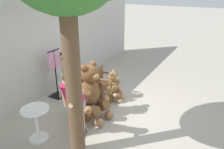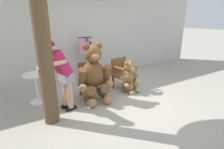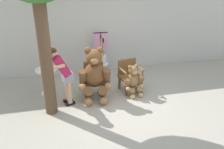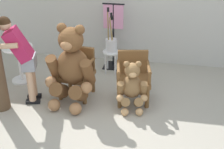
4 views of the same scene
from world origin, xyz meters
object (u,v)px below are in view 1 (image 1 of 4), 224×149
object	(u,v)px
person_visitor	(74,99)
brush_bucket	(64,77)
teddy_bear_small	(114,86)
clothing_display_stand	(56,73)
teddy_bear_large	(92,92)
white_stool	(64,86)
round_side_table	(36,120)
wooden_chair_right	(104,83)
wooden_chair_left	(83,98)

from	to	relation	value
person_visitor	brush_bucket	bearing A→B (deg)	47.28
person_visitor	brush_bucket	size ratio (longest dim) A/B	1.70
teddy_bear_small	clothing_display_stand	distance (m)	1.65
teddy_bear_large	teddy_bear_small	world-z (taller)	teddy_bear_large
white_stool	round_side_table	size ratio (longest dim) A/B	0.64
wooden_chair_right	brush_bucket	size ratio (longest dim) A/B	0.96
brush_bucket	clothing_display_stand	xyz separation A→B (m)	(-0.00, 0.27, 0.09)
wooden_chair_left	teddy_bear_small	world-z (taller)	wooden_chair_left
round_side_table	white_stool	bearing A→B (deg)	22.56
teddy_bear_small	brush_bucket	xyz separation A→B (m)	(-0.58, 1.24, 0.22)
teddy_bear_large	round_side_table	size ratio (longest dim) A/B	1.93
teddy_bear_small	wooden_chair_right	bearing A→B (deg)	93.89
wooden_chair_right	clothing_display_stand	bearing A→B (deg)	114.51
white_stool	wooden_chair_left	bearing A→B (deg)	-114.02
wooden_chair_left	teddy_bear_small	distance (m)	1.05
white_stool	clothing_display_stand	size ratio (longest dim) A/B	0.34
white_stool	brush_bucket	world-z (taller)	brush_bucket
teddy_bear_small	white_stool	xyz separation A→B (m)	(-0.58, 1.25, -0.06)
wooden_chair_right	round_side_table	world-z (taller)	wooden_chair_right
white_stool	brush_bucket	distance (m)	0.28
wooden_chair_right	clothing_display_stand	distance (m)	1.38
brush_bucket	clothing_display_stand	world-z (taller)	clothing_display_stand
person_visitor	round_side_table	size ratio (longest dim) A/B	2.12
teddy_bear_large	person_visitor	xyz separation A→B (m)	(-0.80, -0.14, 0.23)
wooden_chair_left	clothing_display_stand	size ratio (longest dim) A/B	0.63
clothing_display_stand	round_side_table	bearing A→B (deg)	-149.85
teddy_bear_small	person_visitor	xyz separation A→B (m)	(-1.82, -0.10, 0.49)
wooden_chair_left	person_visitor	bearing A→B (deg)	-154.47
wooden_chair_right	teddy_bear_large	world-z (taller)	teddy_bear_large
person_visitor	brush_bucket	xyz separation A→B (m)	(1.25, 1.35, -0.28)
wooden_chair_left	brush_bucket	world-z (taller)	brush_bucket
white_stool	round_side_table	world-z (taller)	round_side_table
clothing_display_stand	wooden_chair_left	bearing A→B (deg)	-108.98
teddy_bear_small	round_side_table	distance (m)	2.30
white_stool	wooden_chair_right	bearing A→B (deg)	-59.95
wooden_chair_right	teddy_bear_small	bearing A→B (deg)	-86.11
brush_bucket	white_stool	bearing A→B (deg)	71.05
clothing_display_stand	teddy_bear_large	bearing A→B (deg)	-106.46
wooden_chair_right	round_side_table	size ratio (longest dim) A/B	1.19
teddy_bear_small	clothing_display_stand	world-z (taller)	clothing_display_stand
brush_bucket	wooden_chair_right	bearing A→B (deg)	-59.80
wooden_chair_left	person_visitor	distance (m)	1.01
teddy_bear_small	white_stool	bearing A→B (deg)	114.78
white_stool	teddy_bear_small	bearing A→B (deg)	-65.22
round_side_table	teddy_bear_large	bearing A→B (deg)	-23.85
white_stool	clothing_display_stand	xyz separation A→B (m)	(-0.01, 0.27, 0.36)
person_visitor	white_stool	distance (m)	1.92
teddy_bear_large	brush_bucket	xyz separation A→B (m)	(0.44, 1.21, -0.05)
teddy_bear_small	person_visitor	bearing A→B (deg)	-176.72
round_side_table	teddy_bear_small	bearing A→B (deg)	-14.21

